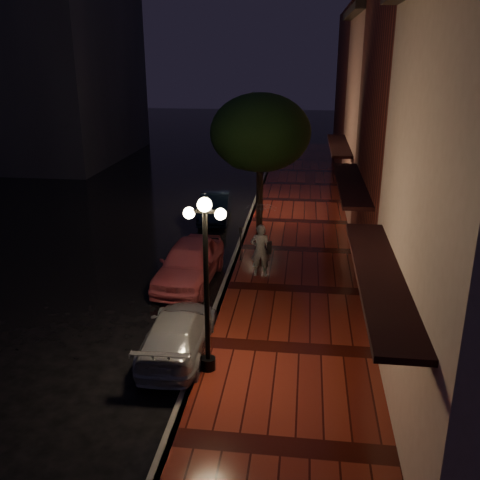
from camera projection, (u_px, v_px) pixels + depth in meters
The scene contains 14 objects.
ground at pixel (225, 289), 17.80m from camera, with size 120.00×120.00×0.00m, color black.
sidewalk at pixel (293, 290), 17.52m from camera, with size 4.50×60.00×0.15m, color #43110C.
curb at pixel (225, 287), 17.78m from camera, with size 0.25×60.00×0.15m, color #595451.
storefront_mid at pixel (449, 117), 17.04m from camera, with size 5.00×8.00×11.00m, color #511914.
storefront_far at pixel (405, 120), 24.86m from camera, with size 5.00×8.00×9.00m, color #8C5951.
storefront_extra at pixel (380, 93), 34.06m from camera, with size 5.00×12.00×10.00m, color #511914.
streetlamp_near at pixel (206, 276), 12.22m from camera, with size 0.96×0.36×4.31m.
streetlamp_far at pixel (260, 161), 25.33m from camera, with size 0.96×0.36×4.31m.
street_tree at pixel (260, 135), 21.94m from camera, with size 4.16×4.16×5.80m.
pink_car at pixel (189, 262), 18.08m from camera, with size 1.73×4.30×1.47m, color #C7525C.
navy_car at pixel (215, 207), 24.99m from camera, with size 1.33×3.80×1.25m, color black.
silver_car at pixel (178, 333), 13.82m from camera, with size 1.62×3.97×1.15m, color #929298.
woman_with_umbrella at pixel (261, 228), 17.95m from camera, with size 1.07×1.10×2.59m.
parking_meter at pixel (241, 240), 19.62m from camera, with size 0.12×0.09×1.28m.
Camera 1 is at (2.51, -16.07, 7.43)m, focal length 40.00 mm.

